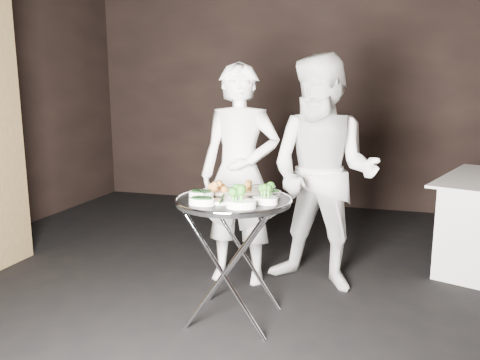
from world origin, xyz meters
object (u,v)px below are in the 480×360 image
(tray_stand, at_px, (234,254))
(waiter_right, at_px, (323,174))
(serving_tray, at_px, (234,200))
(waiter_left, at_px, (240,175))

(tray_stand, relative_size, waiter_right, 0.46)
(serving_tray, relative_size, waiter_right, 0.42)
(waiter_left, bearing_deg, serving_tray, -79.75)
(tray_stand, xyz_separation_m, waiter_right, (0.49, 0.74, 0.45))
(serving_tray, relative_size, waiter_left, 0.44)
(waiter_left, bearing_deg, tray_stand, -79.75)
(waiter_right, bearing_deg, serving_tray, -110.02)
(serving_tray, bearing_deg, waiter_left, 103.39)
(tray_stand, bearing_deg, waiter_right, 56.39)
(tray_stand, xyz_separation_m, waiter_left, (-0.16, 0.69, 0.42))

